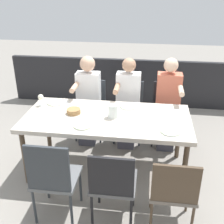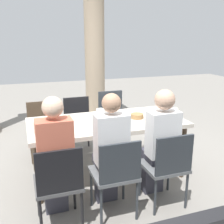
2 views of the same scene
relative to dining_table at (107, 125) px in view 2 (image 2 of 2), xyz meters
The scene contains 27 objects.
ground_plane 0.71m from the dining_table, ahead, with size 16.00×16.00×0.00m, color gray.
dining_table is the anchor object (origin of this frame).
chair_west_north 1.20m from the dining_table, 130.41° to the left, with size 0.44×0.44×0.85m.
chair_west_south 1.20m from the dining_table, 130.37° to the right, with size 0.44×0.44×0.89m.
chair_mid_north 0.94m from the dining_table, 102.23° to the left, with size 0.44×0.44×0.88m.
chair_mid_south 0.94m from the dining_table, 102.24° to the right, with size 0.44×0.44×0.88m.
chair_east_north 1.00m from the dining_table, 66.65° to the left, with size 0.44×0.44×0.94m.
chair_east_south 1.00m from the dining_table, 66.48° to the right, with size 0.44×0.44×0.87m.
diner_woman_green 0.72m from the dining_table, 105.38° to the right, with size 0.35×0.49×1.30m.
diner_man_white 1.05m from the dining_table, 136.91° to the right, with size 0.35×0.49×1.31m.
diner_guest_third 0.81m from the dining_table, 60.97° to the right, with size 0.35×0.50×1.30m.
stone_column_centre 2.57m from the dining_table, 78.02° to the left, with size 0.54×0.54×2.94m.
plate_0 0.80m from the dining_table, 158.61° to the left, with size 0.21×0.21×0.02m.
fork_0 0.94m from the dining_table, 161.94° to the left, with size 0.02×0.17×0.01m, color silver.
spoon_0 0.66m from the dining_table, 153.86° to the left, with size 0.02×0.17×0.01m, color silver.
plate_1 0.39m from the dining_table, 127.36° to the right, with size 0.22×0.22×0.02m.
fork_1 0.50m from the dining_table, 141.38° to the right, with size 0.02×0.17×0.01m, color silver.
spoon_1 0.33m from the dining_table, 105.39° to the right, with size 0.02×0.17×0.01m, color silver.
plate_2 0.38m from the dining_table, 52.02° to the left, with size 0.20×0.20×0.02m.
fork_2 0.31m from the dining_table, 74.72° to the left, with size 0.02×0.17×0.01m, color silver.
spoon_2 0.49m from the dining_table, 37.81° to the left, with size 0.02×0.17×0.01m, color silver.
plate_3 0.80m from the dining_table, 22.44° to the right, with size 0.23×0.23×0.02m.
wine_glass_3 0.94m from the dining_table, 12.87° to the right, with size 0.07×0.07×0.16m.
fork_3 0.67m from the dining_table, 27.38° to the right, with size 0.02×0.17×0.01m, color silver.
spoon_3 0.94m from the dining_table, 18.94° to the right, with size 0.02×0.17×0.01m, color silver.
water_pitcher 0.15m from the dining_table, behind, with size 0.12×0.12×0.16m.
bread_basket 0.43m from the dining_table, ahead, with size 0.17×0.17×0.06m, color #9E7547.
Camera 2 is at (-1.02, -3.18, 1.83)m, focal length 43.00 mm.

